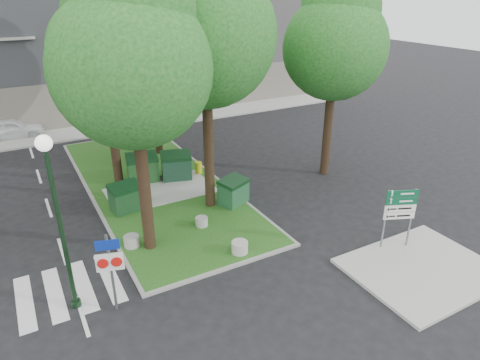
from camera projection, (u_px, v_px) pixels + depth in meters
ground at (214, 272)px, 15.11m from camera, size 120.00×120.00×0.00m
median_island at (154, 184)px, 21.66m from camera, size 6.00×16.00×0.12m
median_kerb at (154, 184)px, 21.66m from camera, size 6.30×16.30×0.10m
sidewalk_corner at (422, 269)px, 15.17m from camera, size 5.00×4.00×0.12m
building_sidewalk at (98, 130)px, 29.78m from camera, size 42.00×3.00×0.12m
zebra_crossing at (97, 281)px, 14.64m from camera, size 5.00×3.00×0.01m
apartment_building at (62, 3)px, 32.44m from camera, size 41.00×12.00×16.00m
tree_median_near_left at (133, 52)px, 13.47m from camera, size 5.20×5.20×10.53m
tree_median_near_right at (206, 21)px, 16.33m from camera, size 5.60×5.60×11.46m
tree_median_mid at (103, 41)px, 19.00m from camera, size 4.80×4.80×9.99m
tree_median_far at (148, 4)px, 22.24m from camera, size 5.80×5.80×11.93m
tree_street_right at (336, 37)px, 20.24m from camera, size 5.00×5.00×10.06m
dumpster_a at (126, 197)px, 18.82m from camera, size 1.48×1.14×1.26m
dumpster_b at (143, 168)px, 21.62m from camera, size 1.71×1.33×1.43m
dumpster_c at (176, 166)px, 21.90m from camera, size 1.74×1.42×1.41m
dumpster_d at (234, 191)px, 19.41m from camera, size 1.58×1.38×1.23m
bollard_left at (132, 241)px, 16.33m from camera, size 0.59×0.59×0.42m
bollard_right at (240, 247)px, 15.94m from camera, size 0.62×0.62×0.44m
bollard_mid at (202, 222)px, 17.73m from camera, size 0.52×0.52×0.37m
litter_bin at (199, 168)px, 22.63m from camera, size 0.36×0.36×0.62m
street_lamp at (56, 206)px, 12.04m from camera, size 0.45×0.45×5.68m
traffic_sign_pole at (110, 263)px, 12.67m from camera, size 0.79×0.27×2.72m
directional_sign at (400, 209)px, 15.76m from camera, size 1.11×0.51×2.39m
car_white at (11, 129)px, 28.00m from camera, size 4.00×1.83×1.33m
car_silver at (148, 110)px, 32.02m from camera, size 4.46×1.96×1.42m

